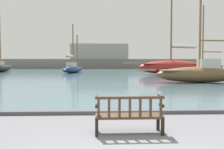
# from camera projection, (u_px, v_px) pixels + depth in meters

# --- Properties ---
(harbor_water) EXTENTS (100.00, 80.00, 0.08)m
(harbor_water) POSITION_uv_depth(u_px,v_px,m) (105.00, 71.00, 48.30)
(harbor_water) COLOR #476670
(harbor_water) RESTS_ON ground
(quay_edge_kerb) EXTENTS (40.00, 0.30, 0.12)m
(quay_edge_kerb) POSITION_uv_depth(u_px,v_px,m) (117.00, 112.00, 8.23)
(quay_edge_kerb) COLOR #4C4C50
(quay_edge_kerb) RESTS_ON ground
(park_bench) EXTENTS (1.61, 0.54, 0.92)m
(park_bench) POSITION_uv_depth(u_px,v_px,m) (129.00, 114.00, 5.92)
(park_bench) COLOR black
(park_bench) RESTS_ON ground
(sailboat_far_starboard) EXTENTS (2.62, 9.71, 9.67)m
(sailboat_far_starboard) POSITION_uv_depth(u_px,v_px,m) (0.00, 67.00, 41.61)
(sailboat_far_starboard) COLOR black
(sailboat_far_starboard) RESTS_ON harbor_water
(sailboat_nearest_starboard) EXTENTS (8.85, 2.02, 10.30)m
(sailboat_nearest_starboard) POSITION_uv_depth(u_px,v_px,m) (202.00, 73.00, 20.05)
(sailboat_nearest_starboard) COLOR brown
(sailboat_nearest_starboard) RESTS_ON harbor_water
(sailboat_mid_port) EXTENTS (12.19, 5.29, 13.15)m
(sailboat_mid_port) POSITION_uv_depth(u_px,v_px,m) (173.00, 66.00, 33.81)
(sailboat_mid_port) COLOR maroon
(sailboat_mid_port) RESTS_ON harbor_water
(sailboat_distant_harbor) EXTENTS (3.55, 6.72, 7.50)m
(sailboat_distant_harbor) POSITION_uv_depth(u_px,v_px,m) (73.00, 68.00, 38.42)
(sailboat_distant_harbor) COLOR navy
(sailboat_distant_harbor) RESTS_ON harbor_water
(sailboat_mid_starboard) EXTENTS (10.16, 4.77, 11.57)m
(sailboat_mid_starboard) POSITION_uv_depth(u_px,v_px,m) (204.00, 66.00, 43.99)
(sailboat_mid_starboard) COLOR #2D6647
(sailboat_mid_starboard) RESTS_ON harbor_water
(far_breakwater) EXTENTS (55.58, 2.40, 6.45)m
(far_breakwater) POSITION_uv_depth(u_px,v_px,m) (103.00, 61.00, 64.34)
(far_breakwater) COLOR slate
(far_breakwater) RESTS_ON ground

